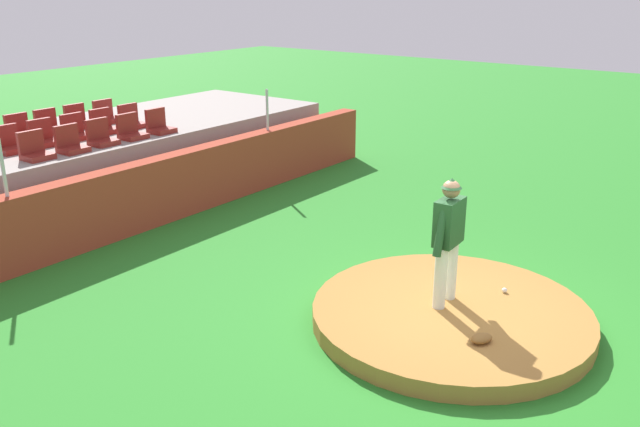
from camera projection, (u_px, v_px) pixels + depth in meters
name	position (u px, v px, depth m)	size (l,w,h in m)	color
ground_plane	(450.00, 323.00, 9.30)	(60.00, 60.00, 0.00)	#2A8127
pitchers_mound	(451.00, 315.00, 9.26)	(3.83, 3.83, 0.24)	#A17033
pitcher	(448.00, 232.00, 9.03)	(0.83, 0.29, 1.81)	silver
baseball	(504.00, 290.00, 9.65)	(0.07, 0.07, 0.07)	white
fielding_glove	(482.00, 338.00, 8.31)	(0.30, 0.20, 0.11)	brown
brick_barrier	(144.00, 195.00, 12.75)	(13.81, 0.40, 1.28)	#A03A26
fence_post_left	(3.00, 168.00, 10.40)	(0.06, 0.06, 0.93)	silver
fence_post_right	(267.00, 110.00, 15.11)	(0.06, 0.06, 0.93)	silver
bleacher_platform	(67.00, 169.00, 14.12)	(12.61, 3.81, 1.47)	gray
stadium_chair_0	(35.00, 150.00, 12.00)	(0.48, 0.44, 0.50)	maroon
stadium_chair_1	(70.00, 144.00, 12.49)	(0.48, 0.44, 0.50)	maroon
stadium_chair_2	(101.00, 137.00, 13.05)	(0.48, 0.44, 0.50)	maroon
stadium_chair_3	(131.00, 131.00, 13.56)	(0.48, 0.44, 0.50)	maroon
stadium_chair_4	(159.00, 125.00, 14.09)	(0.48, 0.44, 0.50)	maroon
stadium_chair_5	(9.00, 144.00, 12.47)	(0.48, 0.44, 0.50)	maroon
stadium_chair_6	(44.00, 137.00, 13.01)	(0.48, 0.44, 0.50)	maroon
stadium_chair_7	(76.00, 131.00, 13.55)	(0.48, 0.44, 0.50)	maroon
stadium_chair_8	(104.00, 125.00, 14.08)	(0.48, 0.44, 0.50)	maroon
stadium_chair_9	(131.00, 120.00, 14.61)	(0.48, 0.44, 0.50)	maroon
stadium_chair_11	(20.00, 131.00, 13.54)	(0.48, 0.44, 0.50)	maroon
stadium_chair_12	(49.00, 126.00, 14.04)	(0.48, 0.44, 0.50)	maroon
stadium_chair_13	(78.00, 120.00, 14.58)	(0.48, 0.44, 0.50)	maroon
stadium_chair_14	(106.00, 115.00, 15.13)	(0.48, 0.44, 0.50)	maroon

